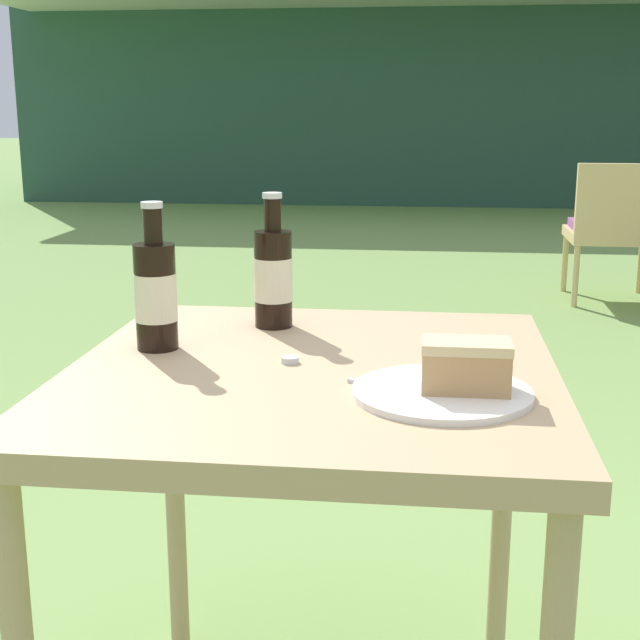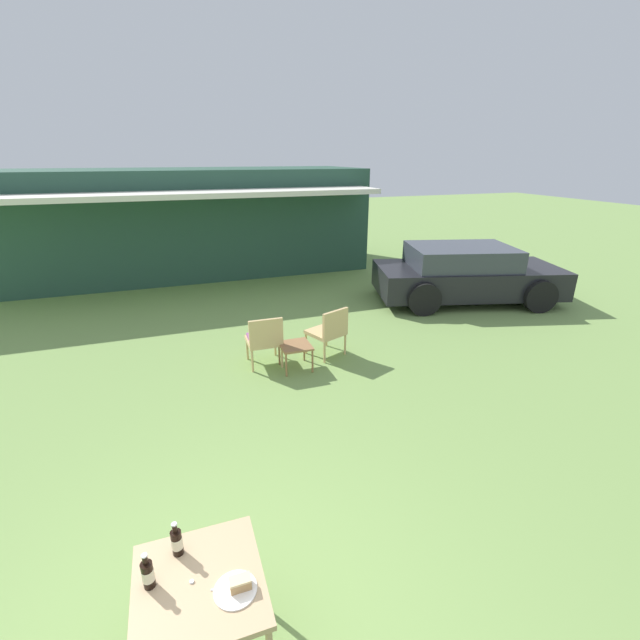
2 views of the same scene
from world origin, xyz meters
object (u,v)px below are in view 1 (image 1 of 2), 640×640
(cake_on_plate, at_px, (454,379))
(cola_bottle_far, at_px, (156,293))
(patio_table, at_px, (312,415))
(cola_bottle_near, at_px, (273,276))
(wicker_chair_cushioned, at_px, (615,225))

(cake_on_plate, relative_size, cola_bottle_far, 1.03)
(patio_table, distance_m, cola_bottle_far, 0.33)
(cake_on_plate, height_order, cola_bottle_near, cola_bottle_near)
(cake_on_plate, bearing_deg, cola_bottle_far, 157.92)
(wicker_chair_cushioned, xyz_separation_m, cola_bottle_near, (-1.39, -3.86, 0.39))
(patio_table, xyz_separation_m, cola_bottle_near, (-0.10, 0.25, 0.18))
(cake_on_plate, bearing_deg, patio_table, 149.96)
(patio_table, xyz_separation_m, cola_bottle_far, (-0.27, 0.07, 0.18))
(patio_table, relative_size, cola_bottle_near, 3.25)
(cake_on_plate, xyz_separation_m, cola_bottle_far, (-0.48, 0.20, 0.07))
(cola_bottle_near, relative_size, cola_bottle_far, 1.00)
(cola_bottle_far, bearing_deg, wicker_chair_cushioned, 68.95)
(wicker_chair_cushioned, relative_size, cake_on_plate, 3.30)
(wicker_chair_cushioned, height_order, cola_bottle_near, cola_bottle_near)
(patio_table, distance_m, cola_bottle_near, 0.32)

